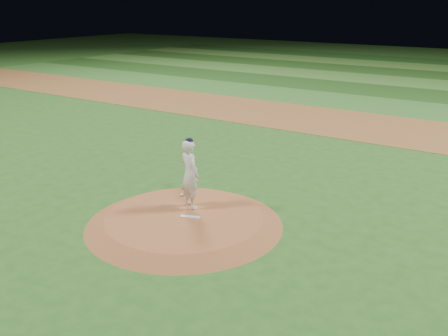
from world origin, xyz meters
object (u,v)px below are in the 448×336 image
object	(u,v)px
pitchers_mound	(184,220)
pitcher_on_mound	(190,174)
rosin_bag	(182,195)
pitching_rubber	(190,217)

from	to	relation	value
pitchers_mound	pitcher_on_mound	size ratio (longest dim) A/B	2.65
rosin_bag	pitcher_on_mound	bearing A→B (deg)	-36.13
pitchers_mound	pitcher_on_mound	world-z (taller)	pitcher_on_mound
pitchers_mound	pitching_rubber	size ratio (longest dim) A/B	9.75
pitchers_mound	rosin_bag	xyz separation A→B (m)	(-0.99, 1.15, 0.16)
pitching_rubber	pitcher_on_mound	bearing A→B (deg)	105.64
pitchers_mound	pitching_rubber	distance (m)	0.24
pitchers_mound	pitching_rubber	bearing A→B (deg)	6.41
pitchers_mound	pitcher_on_mound	bearing A→B (deg)	112.01
pitchers_mound	pitching_rubber	xyz separation A→B (m)	(0.19, 0.02, 0.14)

